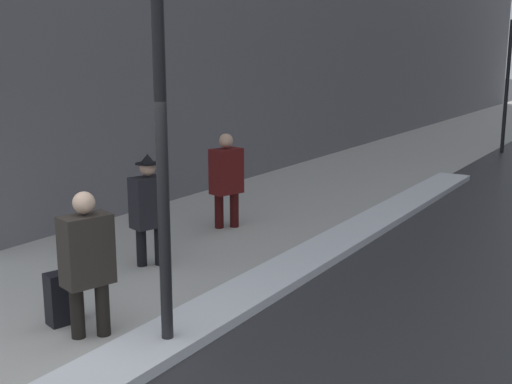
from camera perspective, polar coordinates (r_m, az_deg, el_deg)
The scene contains 7 objects.
sidewalk_slab at distance 19.67m, azimuth 13.31°, elevation 3.23°, with size 4.00×80.00×0.01m.
snow_bank_curb at distance 10.24m, azimuth 7.56°, elevation -4.30°, with size 0.73×12.96×0.12m.
lamp_post at distance 6.14m, azimuth -8.59°, elevation 10.88°, with size 0.28×0.28×4.67m.
pedestrian_nearside at distance 6.87m, azimuth -14.79°, elevation -5.70°, with size 0.43×0.57×1.58m.
pedestrian_in_fedora at distance 9.03m, azimuth -9.49°, elevation -1.21°, with size 0.42×0.55×1.60m.
pedestrian_trailing at distance 10.90m, azimuth -2.65°, elevation 1.41°, with size 0.45×0.60×1.64m.
rolling_suitcase at distance 7.48m, azimuth -16.75°, elevation -9.00°, with size 0.31×0.41×0.95m.
Camera 1 is at (4.28, -3.41, 2.93)m, focal length 45.00 mm.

